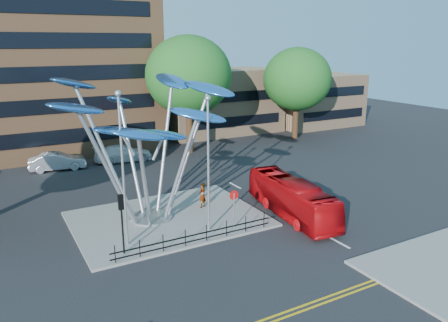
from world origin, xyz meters
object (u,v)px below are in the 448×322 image
tree_far (297,79)px  street_lamp_left (122,157)px  no_entry_sign_island (234,203)px  parked_car_mid (57,161)px  tree_right (188,76)px  traffic_light_island (121,211)px  red_bus (292,198)px  pedestrian (202,195)px  parked_car_right (123,153)px  leaf_sculpture (144,117)px  street_lamp_right (208,152)px

tree_far → street_lamp_left: size_ratio=1.23×
no_entry_sign_island → parked_car_mid: 20.68m
tree_right → traffic_light_island: size_ratio=3.54×
tree_right → red_bus: size_ratio=1.35×
red_bus → pedestrian: bearing=147.5°
red_bus → street_lamp_left: bearing=-177.1°
parked_car_right → traffic_light_island: bearing=168.8°
traffic_light_island → parked_car_right: size_ratio=0.62×
street_lamp_left → parked_car_right: 19.56m
pedestrian → parked_car_mid: (-7.26, 15.17, -0.22)m
leaf_sculpture → no_entry_sign_island: leaf_sculpture is taller
no_entry_sign_island → parked_car_mid: no_entry_sign_island is taller
pedestrian → red_bus: bearing=112.7°
parked_car_mid → leaf_sculpture: bearing=-159.8°
leaf_sculpture → street_lamp_left: size_ratio=1.45×
leaf_sculpture → street_lamp_right: size_ratio=1.53×
tree_right → pedestrian: tree_right is taller
traffic_light_island → no_entry_sign_island: (7.00, 0.02, -0.80)m
street_lamp_right → no_entry_sign_island: bearing=-17.9°
red_bus → pedestrian: 6.16m
traffic_light_island → parked_car_mid: traffic_light_island is taller
street_lamp_right → parked_car_right: 19.29m
street_lamp_right → parked_car_right: street_lamp_right is taller
street_lamp_right → pedestrian: street_lamp_right is taller
traffic_light_island → red_bus: bearing=1.0°
tree_far → street_lamp_right: tree_far is taller
tree_far → street_lamp_left: tree_far is taller
tree_right → parked_car_mid: bearing=-179.1°
traffic_light_island → pedestrian: 8.15m
street_lamp_left → red_bus: (11.10, -0.79, -4.11)m
leaf_sculpture → pedestrian: leaf_sculpture is taller
tree_far → red_bus: tree_far is taller
no_entry_sign_island → leaf_sculpture: bearing=134.3°
tree_right → traffic_light_island: 24.06m
tree_right → red_bus: tree_right is taller
tree_far → pedestrian: (-20.15, -15.38, -6.07)m
tree_far → leaf_sculpture: 28.53m
leaf_sculpture → red_bus: 11.07m
tree_far → parked_car_right: size_ratio=1.95×
tree_far → red_bus: (-15.40, -19.29, -5.86)m
parked_car_right → pedestrian: bearing=-170.4°
tree_right → pedestrian: bearing=-111.8°
leaf_sculpture → parked_car_mid: (-3.34, 15.11, -6.06)m
leaf_sculpture → street_lamp_left: (-2.43, -3.18, -1.52)m
tree_right → traffic_light_island: (-13.00, -19.50, -5.42)m
tree_right → leaf_sculpture: (-10.07, -15.32, -1.16)m
traffic_light_island → parked_car_mid: 19.38m
tree_right → street_lamp_left: bearing=-124.0°
no_entry_sign_island → parked_car_mid: size_ratio=0.49×
leaf_sculpture → street_lamp_left: 4.28m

